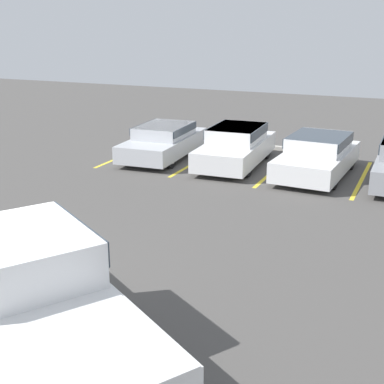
{
  "coord_description": "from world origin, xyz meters",
  "views": [
    {
      "loc": [
        5.98,
        -5.82,
        4.6
      ],
      "look_at": [
        1.38,
        4.51,
        1.0
      ],
      "focal_mm": 50.0,
      "sensor_mm": 36.0,
      "label": 1
    }
  ],
  "objects": [
    {
      "name": "pickup_truck",
      "position": [
        1.17,
        -0.68,
        0.89
      ],
      "size": [
        5.97,
        4.81,
        1.81
      ],
      "rotation": [
        0.0,
        0.0,
        -0.56
      ],
      "color": "white",
      "rests_on": "ground_plane"
    },
    {
      "name": "parked_sedan_a",
      "position": [
        -2.48,
        10.71,
        0.63
      ],
      "size": [
        2.03,
        4.32,
        1.16
      ],
      "rotation": [
        0.0,
        0.0,
        -1.51
      ],
      "color": "#B7BABF",
      "rests_on": "ground_plane"
    },
    {
      "name": "parked_sedan_c",
      "position": [
        2.97,
        10.59,
        0.67
      ],
      "size": [
        2.05,
        4.3,
        1.27
      ],
      "rotation": [
        0.0,
        0.0,
        -1.62
      ],
      "color": "silver",
      "rests_on": "ground_plane"
    },
    {
      "name": "stall_stripe_c",
      "position": [
        1.6,
        10.71,
        0.0
      ],
      "size": [
        0.12,
        4.51,
        0.01
      ],
      "primitive_type": "cube",
      "color": "yellow",
      "rests_on": "ground_plane"
    },
    {
      "name": "stall_stripe_a",
      "position": [
        -3.91,
        10.71,
        0.0
      ],
      "size": [
        0.12,
        4.51,
        0.01
      ],
      "primitive_type": "cube",
      "color": "yellow",
      "rests_on": "ground_plane"
    },
    {
      "name": "stall_stripe_b",
      "position": [
        -1.16,
        10.71,
        0.0
      ],
      "size": [
        0.12,
        4.51,
        0.01
      ],
      "primitive_type": "cube",
      "color": "yellow",
      "rests_on": "ground_plane"
    },
    {
      "name": "ground_plane",
      "position": [
        0.0,
        0.0,
        0.0
      ],
      "size": [
        60.0,
        60.0,
        0.0
      ],
      "primitive_type": "plane",
      "color": "#4C4947"
    },
    {
      "name": "stall_stripe_d",
      "position": [
        4.35,
        10.71,
        0.0
      ],
      "size": [
        0.12,
        4.51,
        0.01
      ],
      "primitive_type": "cube",
      "color": "yellow",
      "rests_on": "ground_plane"
    },
    {
      "name": "wheel_stop_curb",
      "position": [
        1.32,
        13.5,
        0.07
      ],
      "size": [
        1.8,
        0.2,
        0.14
      ],
      "primitive_type": "cube",
      "color": "#B7B2A8",
      "rests_on": "ground_plane"
    },
    {
      "name": "parked_sedan_b",
      "position": [
        0.21,
        10.78,
        0.69
      ],
      "size": [
        1.93,
        4.4,
        1.31
      ],
      "rotation": [
        0.0,
        0.0,
        -1.52
      ],
      "color": "silver",
      "rests_on": "ground_plane"
    }
  ]
}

